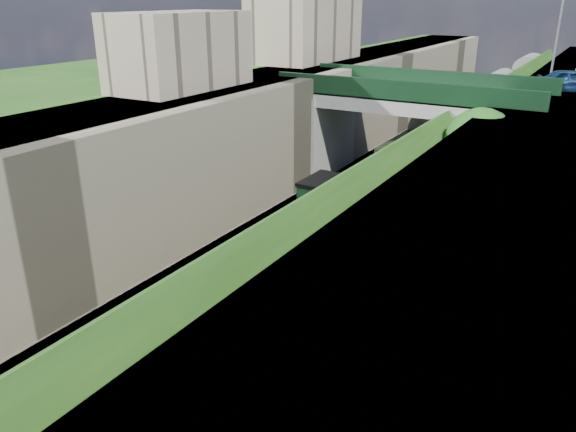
{
  "coord_description": "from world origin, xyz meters",
  "views": [
    {
      "loc": [
        11.46,
        -10.23,
        11.79
      ],
      "look_at": [
        0.0,
        9.35,
        2.85
      ],
      "focal_mm": 35.0,
      "sensor_mm": 36.0,
      "label": 1
    }
  ],
  "objects_px": {
    "lamppost": "(558,34)",
    "car_blue": "(573,81)",
    "tree": "(482,146)",
    "road_bridge": "(419,127)",
    "locomotive": "(304,248)",
    "tender": "(371,202)"
  },
  "relations": [
    {
      "from": "road_bridge",
      "to": "lamppost",
      "type": "xyz_separation_m",
      "value": [
        6.57,
        5.73,
        5.49
      ]
    },
    {
      "from": "lamppost",
      "to": "tender",
      "type": "height_order",
      "value": "lamppost"
    },
    {
      "from": "locomotive",
      "to": "tender",
      "type": "distance_m",
      "value": 7.37
    },
    {
      "from": "lamppost",
      "to": "car_blue",
      "type": "distance_m",
      "value": 3.29
    },
    {
      "from": "tree",
      "to": "lamppost",
      "type": "height_order",
      "value": "lamppost"
    },
    {
      "from": "tree",
      "to": "locomotive",
      "type": "relative_size",
      "value": 0.65
    },
    {
      "from": "locomotive",
      "to": "road_bridge",
      "type": "bearing_deg",
      "value": 90.95
    },
    {
      "from": "tender",
      "to": "tree",
      "type": "bearing_deg",
      "value": 31.66
    },
    {
      "from": "locomotive",
      "to": "tender",
      "type": "bearing_deg",
      "value": 90.0
    },
    {
      "from": "lamppost",
      "to": "locomotive",
      "type": "distance_m",
      "value": 23.32
    },
    {
      "from": "road_bridge",
      "to": "locomotive",
      "type": "bearing_deg",
      "value": -89.05
    },
    {
      "from": "road_bridge",
      "to": "car_blue",
      "type": "relative_size",
      "value": 3.85
    },
    {
      "from": "car_blue",
      "to": "tender",
      "type": "bearing_deg",
      "value": 131.89
    },
    {
      "from": "tree",
      "to": "tender",
      "type": "xyz_separation_m",
      "value": [
        -4.71,
        -2.91,
        -3.03
      ]
    },
    {
      "from": "car_blue",
      "to": "tender",
      "type": "relative_size",
      "value": 0.69
    },
    {
      "from": "lamppost",
      "to": "tender",
      "type": "bearing_deg",
      "value": -114.68
    },
    {
      "from": "tree",
      "to": "tender",
      "type": "bearing_deg",
      "value": -148.34
    },
    {
      "from": "locomotive",
      "to": "tender",
      "type": "relative_size",
      "value": 1.7
    },
    {
      "from": "tree",
      "to": "locomotive",
      "type": "bearing_deg",
      "value": -114.65
    },
    {
      "from": "tree",
      "to": "lamppost",
      "type": "xyz_separation_m",
      "value": [
        1.6,
        10.83,
        4.92
      ]
    },
    {
      "from": "tree",
      "to": "car_blue",
      "type": "xyz_separation_m",
      "value": [
        3.0,
        9.41,
        2.31
      ]
    },
    {
      "from": "lamppost",
      "to": "tree",
      "type": "bearing_deg",
      "value": -98.4
    }
  ]
}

